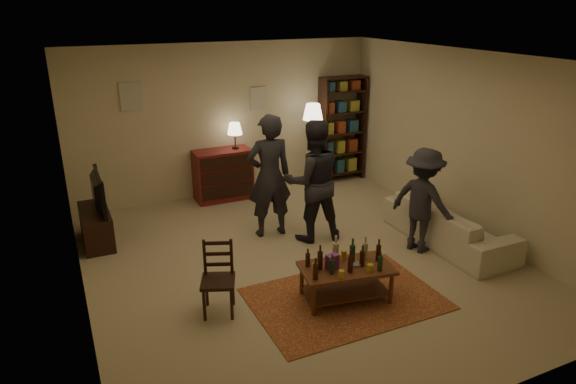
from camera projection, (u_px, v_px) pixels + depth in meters
floor at (301, 261)px, 7.01m from camera, size 6.00×6.00×0.00m
room_shell at (189, 97)px, 8.65m from camera, size 6.00×6.00×6.00m
rug at (345, 299)px, 6.12m from camera, size 2.20×1.50×0.01m
coffee_table at (345, 270)px, 5.98m from camera, size 1.15×0.75×0.78m
dining_chair at (218, 275)px, 5.76m from camera, size 0.49×0.49×0.86m
tv_stand at (95, 218)px, 7.44m from camera, size 0.40×1.00×1.06m
dresser at (223, 173)px, 9.08m from camera, size 1.00×0.50×1.36m
bookshelf at (342, 128)px, 9.90m from camera, size 0.90×0.34×2.02m
floor_lamp at (313, 118)px, 9.16m from camera, size 0.36×0.36×1.63m
sofa at (449, 224)px, 7.44m from camera, size 0.81×2.08×0.61m
person_left at (269, 176)px, 7.52m from camera, size 0.71×0.49×1.85m
person_right at (313, 181)px, 7.40m from camera, size 0.98×0.82×1.80m
person_by_sofa at (423, 201)px, 7.10m from camera, size 0.84×1.09×1.49m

